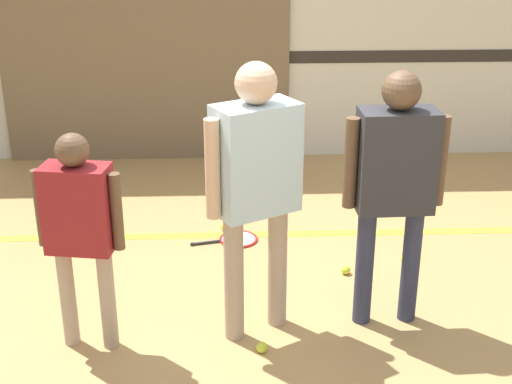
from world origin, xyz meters
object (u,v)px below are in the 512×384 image
Objects in this scene: person_student_right at (395,174)px; tennis_ball_stray_left at (346,270)px; person_student_left at (79,220)px; tennis_ball_stray_right at (405,259)px; person_instructor at (256,173)px; racket_spare_on_floor at (236,239)px; tennis_ball_by_spare_racket at (225,227)px; tennis_ball_near_instructor at (262,347)px.

person_student_right is 24.26× the size of tennis_ball_stray_left.
tennis_ball_stray_left is (1.66, 0.80, -0.79)m from person_student_left.
person_student_right is at bearing -75.91° from tennis_ball_stray_left.
tennis_ball_stray_right is at bearing 17.65° from tennis_ball_stray_left.
tennis_ball_stray_left is at bearing 16.54° from person_instructor.
person_student_left is 0.83× the size of person_student_right.
person_instructor is 25.42× the size of tennis_ball_stray_right.
racket_spare_on_floor is 8.44× the size of tennis_ball_by_spare_racket.
tennis_ball_by_spare_racket is (-0.09, 0.18, 0.02)m from racket_spare_on_floor.
person_instructor is 0.82m from person_student_right.
person_instructor is at bearing -134.79° from tennis_ball_stray_left.
tennis_ball_stray_right is at bearing 33.18° from person_student_left.
person_student_left is 1.83m from person_student_right.
person_instructor is 25.42× the size of tennis_ball_near_instructor.
person_instructor is 3.01× the size of racket_spare_on_floor.
person_instructor reaches higher than racket_spare_on_floor.
tennis_ball_by_spare_racket is 1.15m from tennis_ball_stray_left.
person_student_left is 20.11× the size of tennis_ball_stray_left.
tennis_ball_near_instructor and tennis_ball_by_spare_racket have the same top height.
racket_spare_on_floor is 1.49m from tennis_ball_near_instructor.
tennis_ball_stray_left reaches higher than racket_spare_on_floor.
person_instructor is 1.02m from person_student_left.
tennis_ball_stray_right is at bearing 148.44° from racket_spare_on_floor.
tennis_ball_near_instructor is at bearing -135.93° from tennis_ball_stray_right.
person_instructor is 1.03m from tennis_ball_near_instructor.
tennis_ball_stray_left is at bearing 34.83° from person_student_left.
person_student_right is (0.82, 0.08, -0.05)m from person_instructor.
tennis_ball_near_instructor is 1.00× the size of tennis_ball_stray_right.
racket_spare_on_floor is 0.96m from tennis_ball_stray_left.
person_instructor is 1.75m from tennis_ball_by_spare_racket.
racket_spare_on_floor is (0.88, 1.36, -0.81)m from person_student_left.
racket_spare_on_floor is 0.21m from tennis_ball_by_spare_racket.
tennis_ball_near_instructor is at bearing 2.22° from person_student_left.
person_instructor is at bearing -144.01° from tennis_ball_stray_right.
person_student_right is at bearing 15.64° from person_student_left.
tennis_ball_stray_right is (1.23, -0.42, 0.02)m from racket_spare_on_floor.
person_student_left is (-0.99, -0.12, -0.22)m from person_instructor.
tennis_ball_near_instructor is 1.53m from tennis_ball_stray_right.
person_student_right is 1.94m from tennis_ball_by_spare_racket.
racket_spare_on_floor is 8.44× the size of tennis_ball_stray_left.
person_student_right is 24.26× the size of tennis_ball_near_instructor.
tennis_ball_near_instructor is 1.12m from tennis_ball_stray_left.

